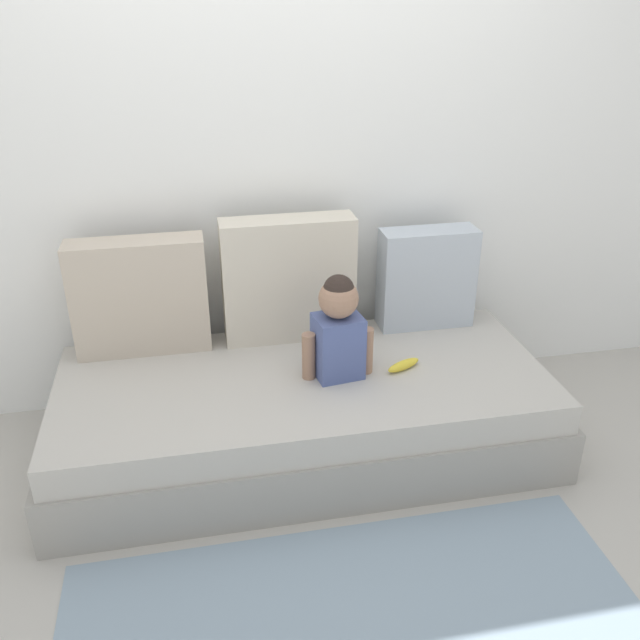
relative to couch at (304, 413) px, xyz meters
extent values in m
plane|color=#B2ADA3|center=(0.00, 0.00, -0.19)|extent=(12.00, 12.00, 0.00)
cube|color=white|center=(0.00, 0.60, 1.07)|extent=(5.31, 0.10, 2.50)
cube|color=#9C978F|center=(0.00, 0.00, -0.06)|extent=(2.11, 0.93, 0.24)
cube|color=#B7B2A8|center=(0.00, 0.00, 0.12)|extent=(2.05, 0.90, 0.13)
cube|color=#C1B29E|center=(-0.65, 0.37, 0.45)|extent=(0.58, 0.16, 0.51)
cube|color=beige|center=(0.00, 0.37, 0.47)|extent=(0.59, 0.16, 0.57)
cube|color=#B2BCC6|center=(0.65, 0.37, 0.43)|extent=(0.44, 0.16, 0.47)
cube|color=#4C5B93|center=(0.14, -0.02, 0.33)|extent=(0.21, 0.18, 0.27)
sphere|color=#9E755B|center=(0.14, -0.02, 0.54)|extent=(0.16, 0.16, 0.16)
sphere|color=#2D231E|center=(0.14, -0.02, 0.58)|extent=(0.13, 0.13, 0.13)
cylinder|color=#9E755B|center=(0.02, -0.02, 0.29)|extent=(0.06, 0.06, 0.20)
cylinder|color=#9E755B|center=(0.26, -0.02, 0.29)|extent=(0.06, 0.06, 0.20)
ellipsoid|color=yellow|center=(0.43, -0.04, 0.21)|extent=(0.17, 0.11, 0.04)
camera|label=1|loc=(-0.41, -2.42, 1.66)|focal=38.07mm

